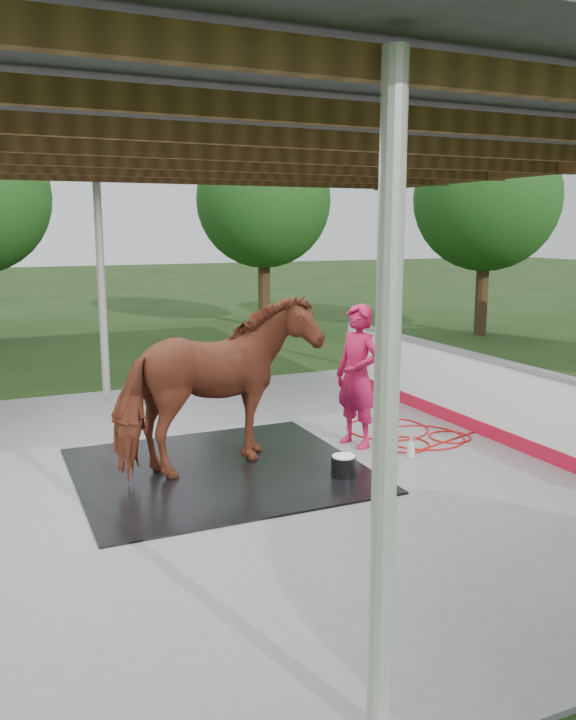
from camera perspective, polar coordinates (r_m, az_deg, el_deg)
name	(u,v)px	position (r m, az deg, el deg)	size (l,w,h in m)	color
ground	(174,483)	(8.64, -9.23, -9.81)	(100.00, 100.00, 0.00)	#1E3814
concrete_slab	(174,481)	(8.64, -9.24, -9.66)	(12.00, 10.00, 0.05)	slate
pavilion_structure	(163,139)	(8.16, -10.10, 17.28)	(12.60, 10.60, 4.05)	beige
dasher_board	(484,398)	(10.53, 15.67, -2.96)	(0.16, 8.00, 1.15)	#B70F29
tree_belt	(170,163)	(9.08, -9.57, 15.48)	(28.00, 28.00, 5.80)	#382314
rubber_mat	(219,470)	(8.82, -5.60, -8.87)	(3.42, 3.21, 0.03)	black
horse	(218,385)	(8.52, -5.73, -2.05)	(1.14, 2.51, 2.12)	brown
handler	(357,376)	(9.58, 5.66, -1.29)	(0.71, 0.47, 1.95)	#AC123F
wash_bucket	(343,466)	(8.53, 4.52, -8.61)	(0.30, 0.30, 0.28)	black
soap_bottle_a	(411,448)	(9.33, 9.96, -7.05)	(0.11, 0.11, 0.28)	silver
soap_bottle_b	(349,454)	(9.15, 4.96, -7.66)	(0.07, 0.08, 0.17)	#338CD8
hose_coil	(408,435)	(10.35, 9.76, -6.00)	(1.72, 1.79, 0.02)	#B20E0C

